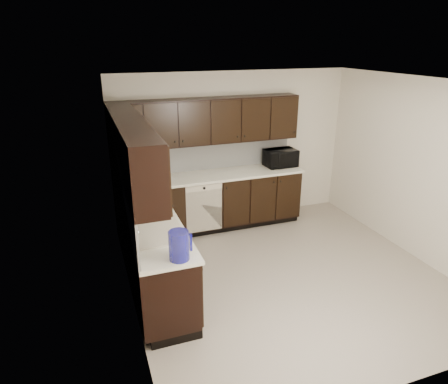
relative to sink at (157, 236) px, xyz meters
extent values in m
plane|color=#A59988|center=(1.68, 0.01, -0.88)|extent=(4.00, 4.00, 0.00)
plane|color=white|center=(1.68, 0.01, 1.62)|extent=(4.00, 4.00, 0.00)
cube|color=beige|center=(1.68, 2.01, 0.37)|extent=(4.00, 0.02, 2.50)
cube|color=beige|center=(-0.32, 0.01, 0.37)|extent=(0.02, 4.00, 2.50)
cube|color=beige|center=(3.68, 0.01, 0.37)|extent=(0.02, 4.00, 2.50)
cube|color=beige|center=(1.68, -1.99, 0.37)|extent=(4.00, 0.02, 2.50)
cube|color=black|center=(1.18, 1.71, -0.43)|extent=(3.00, 0.60, 0.90)
cube|color=black|center=(-0.02, 0.31, -0.43)|extent=(0.60, 2.20, 0.90)
cube|color=black|center=(1.18, 1.74, -0.83)|extent=(3.00, 0.54, 0.10)
cube|color=black|center=(0.01, 0.31, -0.83)|extent=(0.54, 2.20, 0.10)
cube|color=white|center=(1.18, 1.71, 0.04)|extent=(3.03, 0.63, 0.04)
cube|color=white|center=(-0.02, 0.31, 0.04)|extent=(0.63, 2.23, 0.04)
cube|color=silver|center=(1.18, 2.00, 0.30)|extent=(3.00, 0.02, 0.48)
cube|color=silver|center=(-0.31, 0.61, 0.30)|extent=(0.02, 2.80, 0.48)
cube|color=black|center=(1.18, 1.85, 0.89)|extent=(3.00, 0.33, 0.70)
cube|color=black|center=(-0.15, 0.45, 0.89)|extent=(0.33, 2.47, 0.70)
cube|color=beige|center=(0.98, 1.42, -0.38)|extent=(0.58, 0.02, 0.78)
cube|color=beige|center=(0.98, 1.42, -0.04)|extent=(0.58, 0.03, 0.08)
cylinder|color=black|center=(0.98, 1.40, -0.04)|extent=(0.04, 0.02, 0.04)
cube|color=beige|center=(0.00, 0.01, 0.06)|extent=(0.54, 0.82, 0.03)
cube|color=beige|center=(0.00, -0.19, -0.02)|extent=(0.42, 0.34, 0.16)
cube|color=beige|center=(0.00, 0.21, -0.02)|extent=(0.42, 0.34, 0.16)
cylinder|color=silver|center=(-0.22, 0.01, 0.19)|extent=(0.03, 0.03, 0.26)
cylinder|color=silver|center=(-0.17, 0.01, 0.31)|extent=(0.14, 0.02, 0.02)
cylinder|color=#B2B2B7|center=(0.00, -0.19, 0.01)|extent=(0.20, 0.20, 0.10)
imported|color=black|center=(2.43, 1.73, 0.20)|extent=(0.53, 0.37, 0.29)
imported|color=gray|center=(0.14, 0.47, 0.14)|extent=(0.10, 0.10, 0.17)
imported|color=gray|center=(-0.11, 0.66, 0.17)|extent=(0.10, 0.10, 0.22)
cube|color=#AFAFB1|center=(-0.07, 1.71, 0.17)|extent=(0.39, 0.31, 0.22)
cube|color=silver|center=(-0.01, 1.36, 0.14)|extent=(0.43, 0.33, 0.16)
cylinder|color=#100E89|center=(0.09, -0.69, 0.21)|extent=(0.25, 0.25, 0.30)
cylinder|color=#0D9681|center=(0.20, 1.30, 0.15)|extent=(0.09, 0.09, 0.17)
cylinder|color=white|center=(0.06, 1.36, 0.21)|extent=(0.14, 0.14, 0.30)
camera|label=1|loc=(-0.65, -4.04, 2.07)|focal=32.00mm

